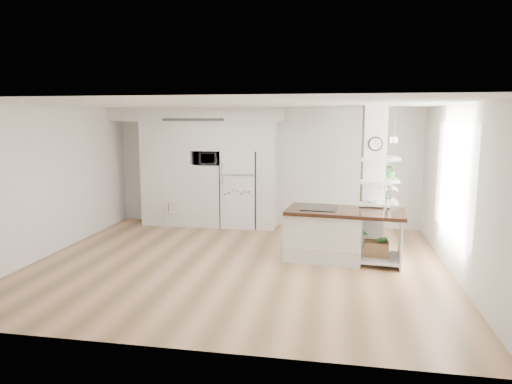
% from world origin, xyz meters
% --- Properties ---
extents(floor, '(7.00, 6.00, 0.01)m').
position_xyz_m(floor, '(0.00, 0.00, 0.00)').
color(floor, tan).
rests_on(floor, ground).
extents(room, '(7.04, 6.04, 2.72)m').
position_xyz_m(room, '(0.00, 0.00, 1.86)').
color(room, white).
rests_on(room, ground).
extents(cabinet_wall, '(4.00, 0.71, 2.70)m').
position_xyz_m(cabinet_wall, '(-1.45, 2.67, 1.51)').
color(cabinet_wall, silver).
rests_on(cabinet_wall, floor).
extents(refrigerator, '(0.78, 0.69, 1.75)m').
position_xyz_m(refrigerator, '(-0.53, 2.68, 0.88)').
color(refrigerator, white).
rests_on(refrigerator, floor).
extents(column, '(0.69, 0.90, 2.70)m').
position_xyz_m(column, '(2.38, 1.13, 1.35)').
color(column, silver).
rests_on(column, floor).
extents(window, '(0.00, 2.40, 2.40)m').
position_xyz_m(window, '(3.48, 0.30, 1.50)').
color(window, white).
rests_on(window, room).
extents(pendant_light, '(0.12, 0.12, 0.10)m').
position_xyz_m(pendant_light, '(1.70, 0.15, 2.12)').
color(pendant_light, white).
rests_on(pendant_light, room).
extents(kitchen_island, '(2.09, 1.14, 1.47)m').
position_xyz_m(kitchen_island, '(1.57, 0.52, 0.47)').
color(kitchen_island, silver).
rests_on(kitchen_island, floor).
extents(bookshelf, '(0.60, 0.48, 0.62)m').
position_xyz_m(bookshelf, '(-1.97, 2.51, 0.27)').
color(bookshelf, silver).
rests_on(bookshelf, floor).
extents(floor_plant_a, '(0.29, 0.25, 0.50)m').
position_xyz_m(floor_plant_a, '(2.38, 0.43, 0.25)').
color(floor_plant_a, '#327E39').
rests_on(floor_plant_a, floor).
extents(floor_plant_b, '(0.32, 0.32, 0.47)m').
position_xyz_m(floor_plant_b, '(2.13, 1.04, 0.24)').
color(floor_plant_b, '#327E39').
rests_on(floor_plant_b, floor).
extents(microwave, '(0.54, 0.37, 0.30)m').
position_xyz_m(microwave, '(-1.27, 2.62, 1.57)').
color(microwave, '#2D2D2D').
rests_on(microwave, cabinet_wall).
extents(shelf_plant, '(0.27, 0.23, 0.30)m').
position_xyz_m(shelf_plant, '(2.63, 1.30, 1.52)').
color(shelf_plant, '#327E39').
rests_on(shelf_plant, column).
extents(decor_bowl, '(0.22, 0.22, 0.05)m').
position_xyz_m(decor_bowl, '(2.30, 0.90, 1.00)').
color(decor_bowl, white).
rests_on(decor_bowl, column).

